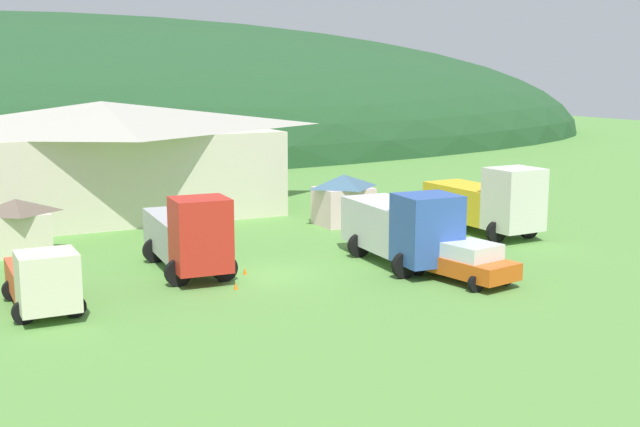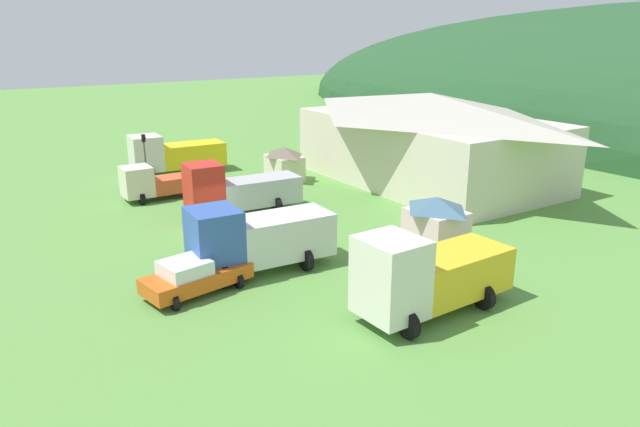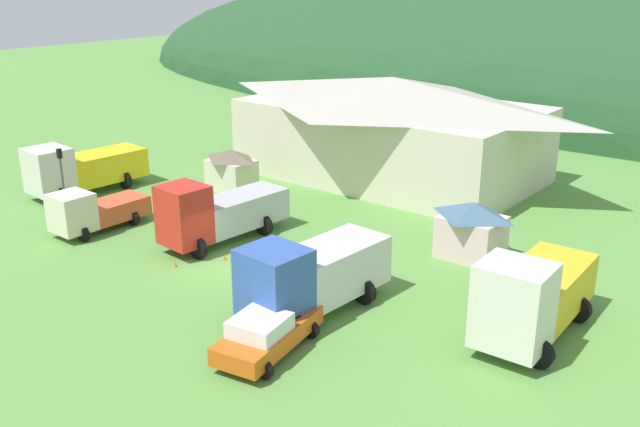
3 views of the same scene
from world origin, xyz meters
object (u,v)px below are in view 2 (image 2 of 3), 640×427
at_px(play_shed_pink, 436,222).
at_px(box_truck_blue, 255,237).
at_px(crane_truck_red, 235,190).
at_px(service_pickup_orange, 194,276).
at_px(flatbed_truck_yellow, 172,154).
at_px(traffic_cone_mid_row, 229,227).
at_px(depot_building, 428,137).
at_px(traffic_light_west, 145,155).
at_px(heavy_rig_striped, 426,274).
at_px(traffic_cone_near_pickup, 188,228).
at_px(play_shed_cream, 284,163).
at_px(light_truck_cream, 155,182).

relative_size(play_shed_pink, box_truck_blue, 0.44).
distance_m(crane_truck_red, service_pickup_orange, 11.66).
relative_size(flatbed_truck_yellow, traffic_cone_mid_row, 12.75).
height_order(box_truck_blue, service_pickup_orange, box_truck_blue).
relative_size(depot_building, traffic_light_west, 5.17).
bearing_deg(traffic_light_west, service_pickup_orange, -11.35).
bearing_deg(heavy_rig_striped, traffic_cone_near_pickup, -77.40).
xyz_separation_m(play_shed_pink, service_pickup_orange, (-1.55, -13.08, -0.64)).
distance_m(play_shed_cream, crane_truck_red, 9.31).
bearing_deg(heavy_rig_striped, box_truck_blue, -66.28).
distance_m(box_truck_blue, heavy_rig_striped, 8.70).
distance_m(play_shed_pink, crane_truck_red, 12.95).
relative_size(depot_building, play_shed_cream, 6.58).
distance_m(heavy_rig_striped, traffic_cone_near_pickup, 16.57).
height_order(light_truck_cream, heavy_rig_striped, heavy_rig_striped).
distance_m(play_shed_cream, light_truck_cream, 10.14).
distance_m(depot_building, traffic_cone_mid_row, 18.06).
xyz_separation_m(depot_building, play_shed_pink, (11.14, -9.63, -2.02)).
height_order(light_truck_cream, service_pickup_orange, light_truck_cream).
bearing_deg(traffic_cone_near_pickup, traffic_light_west, 175.20).
relative_size(depot_building, box_truck_blue, 2.88).
bearing_deg(traffic_light_west, play_shed_pink, 23.49).
xyz_separation_m(play_shed_pink, flatbed_truck_yellow, (-24.10, -6.06, 0.19)).
distance_m(depot_building, service_pickup_orange, 24.79).
relative_size(light_truck_cream, traffic_cone_near_pickup, 9.04).
relative_size(play_shed_cream, light_truck_cream, 0.59).
relative_size(light_truck_cream, service_pickup_orange, 1.05).
bearing_deg(heavy_rig_striped, play_shed_cream, -107.65).
height_order(play_shed_cream, box_truck_blue, box_truck_blue).
xyz_separation_m(light_truck_cream, service_pickup_orange, (16.07, -3.41, -0.36)).
relative_size(play_shed_pink, heavy_rig_striped, 0.43).
distance_m(play_shed_cream, play_shed_pink, 17.29).
xyz_separation_m(traffic_cone_near_pickup, traffic_cone_mid_row, (1.23, 2.08, 0.00)).
distance_m(light_truck_cream, crane_truck_red, 7.18).
bearing_deg(box_truck_blue, traffic_cone_mid_row, -100.27).
bearing_deg(play_shed_cream, service_pickup_orange, -40.71).
bearing_deg(play_shed_pink, flatbed_truck_yellow, -165.88).
bearing_deg(flatbed_truck_yellow, service_pickup_orange, 76.37).
xyz_separation_m(service_pickup_orange, traffic_light_west, (-19.53, 3.92, 1.63)).
distance_m(play_shed_pink, box_truck_blue, 9.93).
bearing_deg(box_truck_blue, traffic_light_west, -88.11).
bearing_deg(traffic_cone_near_pickup, heavy_rig_striped, 14.77).
relative_size(flatbed_truck_yellow, box_truck_blue, 1.06).
distance_m(play_shed_pink, traffic_light_west, 23.00).
bearing_deg(depot_building, heavy_rig_striped, -42.87).
bearing_deg(heavy_rig_striped, crane_truck_red, -89.79).
height_order(box_truck_blue, traffic_cone_near_pickup, box_truck_blue).
bearing_deg(depot_building, service_pickup_orange, -67.09).
height_order(crane_truck_red, heavy_rig_striped, heavy_rig_striped).
relative_size(depot_building, heavy_rig_striped, 2.85).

